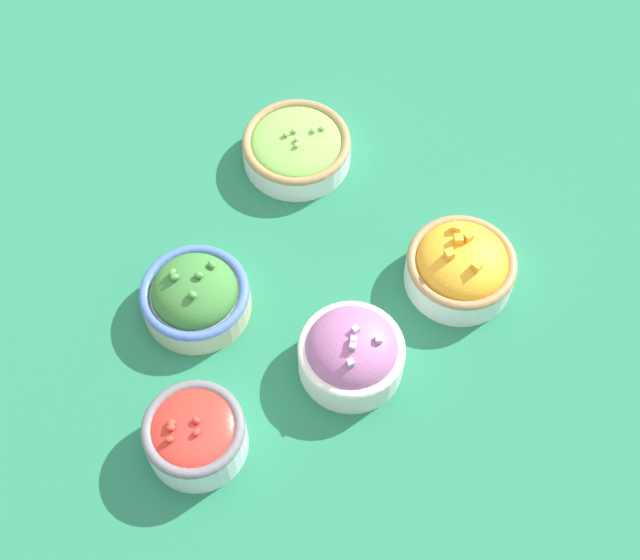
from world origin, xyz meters
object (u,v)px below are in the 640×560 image
object	(u,v)px
bowl_squash	(461,266)
bowl_cherry_tomatoes	(195,434)
bowl_lettuce	(297,146)
bowl_red_onion	(351,353)
bowl_broccoli	(195,295)

from	to	relation	value
bowl_squash	bowl_cherry_tomatoes	size ratio (longest dim) A/B	1.19
bowl_lettuce	bowl_red_onion	xyz separation A→B (m)	(0.27, 0.13, 0.01)
bowl_squash	bowl_lettuce	bearing A→B (deg)	-119.53
bowl_red_onion	bowl_squash	xyz separation A→B (m)	(-0.14, 0.10, -0.00)
bowl_squash	bowl_broccoli	size ratio (longest dim) A/B	1.02
bowl_cherry_tomatoes	bowl_broccoli	bearing A→B (deg)	-162.34
bowl_lettuce	bowl_red_onion	distance (m)	0.31
bowl_lettuce	bowl_squash	xyz separation A→B (m)	(0.13, 0.23, 0.01)
bowl_red_onion	bowl_cherry_tomatoes	world-z (taller)	bowl_red_onion
bowl_red_onion	bowl_broccoli	xyz separation A→B (m)	(-0.03, -0.19, -0.01)
bowl_red_onion	bowl_squash	world-z (taller)	bowl_red_onion
bowl_lettuce	bowl_cherry_tomatoes	distance (m)	0.41
bowl_lettuce	bowl_red_onion	size ratio (longest dim) A/B	1.17
bowl_cherry_tomatoes	bowl_squash	bearing A→B (deg)	138.49
bowl_red_onion	bowl_broccoli	world-z (taller)	bowl_red_onion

